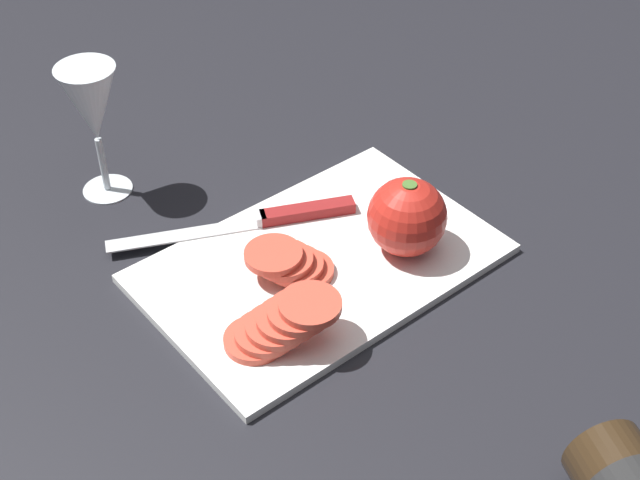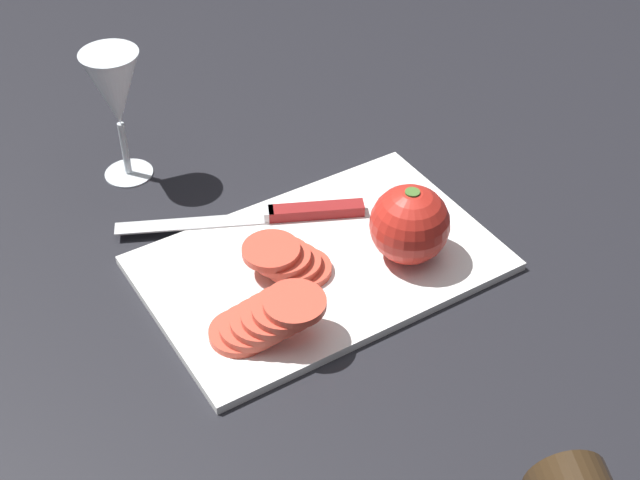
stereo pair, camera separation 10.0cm
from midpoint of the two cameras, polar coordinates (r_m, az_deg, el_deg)
The scene contains 7 objects.
ground_plane at distance 1.02m, azimuth 4.69°, elevation -2.17°, with size 3.00×3.00×0.00m, color black.
cutting_board at distance 1.02m, azimuth 2.79°, elevation -1.62°, with size 0.39×0.26×0.01m.
wine_glass at distance 1.11m, azimuth -10.47°, elevation 9.10°, with size 0.07×0.07×0.18m.
whole_tomato at distance 1.00m, azimuth 8.60°, elevation 0.88°, with size 0.09×0.09×0.09m.
knife at distance 1.07m, azimuth 0.74°, elevation 1.61°, with size 0.28×0.15×0.01m.
tomato_slice_stack_near at distance 0.99m, azimuth 0.74°, elevation -1.40°, with size 0.09×0.08×0.03m.
tomato_slice_stack_far at distance 0.91m, azimuth -0.31°, elevation -5.18°, with size 0.11×0.09×0.05m.
Camera 2 is at (0.42, 0.62, 0.69)m, focal length 50.00 mm.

